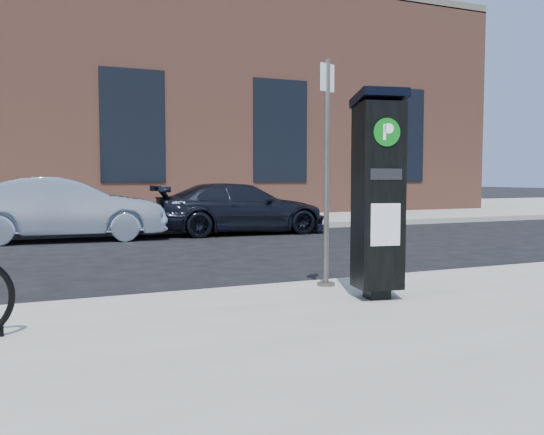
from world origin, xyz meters
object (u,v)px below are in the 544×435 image
sign_pole (327,175)px  car_silver (66,209)px  car_dark (241,208)px  parking_kiosk (378,192)px

sign_pole → car_silver: 8.10m
car_dark → sign_pole: bearing=170.7°
parking_kiosk → car_silver: parking_kiosk is taller
parking_kiosk → car_dark: size_ratio=0.50×
car_silver → car_dark: 4.16m
parking_kiosk → car_dark: parking_kiosk is taller
sign_pole → car_dark: size_ratio=0.60×
parking_kiosk → sign_pole: bearing=111.0°
sign_pole → car_silver: (-2.39, 7.70, -0.74)m
sign_pole → car_silver: size_ratio=0.61×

